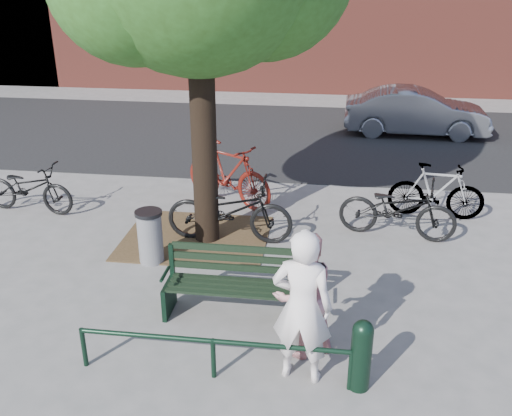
# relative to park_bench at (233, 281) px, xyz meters

# --- Properties ---
(ground) EXTENTS (90.00, 90.00, 0.00)m
(ground) POSITION_rel_park_bench_xyz_m (0.00, -0.08, -0.48)
(ground) COLOR gray
(ground) RESTS_ON ground
(dirt_pit) EXTENTS (2.40, 2.00, 0.02)m
(dirt_pit) POSITION_rel_park_bench_xyz_m (-1.00, 2.12, -0.47)
(dirt_pit) COLOR brown
(dirt_pit) RESTS_ON ground
(road) EXTENTS (40.00, 7.00, 0.01)m
(road) POSITION_rel_park_bench_xyz_m (0.00, 8.42, -0.47)
(road) COLOR black
(road) RESTS_ON ground
(park_bench) EXTENTS (1.74, 0.54, 0.97)m
(park_bench) POSITION_rel_park_bench_xyz_m (0.00, 0.00, 0.00)
(park_bench) COLOR black
(park_bench) RESTS_ON ground
(guard_railing) EXTENTS (3.06, 0.06, 0.51)m
(guard_railing) POSITION_rel_park_bench_xyz_m (0.00, -1.28, -0.08)
(guard_railing) COLOR black
(guard_railing) RESTS_ON ground
(person_left) EXTENTS (0.71, 0.52, 1.81)m
(person_left) POSITION_rel_park_bench_xyz_m (0.95, -1.13, 0.43)
(person_left) COLOR white
(person_left) RESTS_ON ground
(person_right) EXTENTS (0.94, 0.88, 1.55)m
(person_right) POSITION_rel_park_bench_xyz_m (0.95, -0.67, 0.29)
(person_right) COLOR #D89496
(person_right) RESTS_ON ground
(bollard) EXTENTS (0.23, 0.23, 0.85)m
(bollard) POSITION_rel_park_bench_xyz_m (1.60, -1.23, -0.02)
(bollard) COLOR black
(bollard) RESTS_ON ground
(litter_bin) EXTENTS (0.42, 0.42, 0.85)m
(litter_bin) POSITION_rel_park_bench_xyz_m (-1.49, 1.24, -0.05)
(litter_bin) COLOR gray
(litter_bin) RESTS_ON ground
(bicycle_a) EXTENTS (1.85, 0.82, 0.94)m
(bicycle_a) POSITION_rel_park_bench_xyz_m (-4.29, 2.82, -0.01)
(bicycle_a) COLOR black
(bicycle_a) RESTS_ON ground
(bicycle_b) EXTENTS (2.04, 1.53, 1.22)m
(bicycle_b) POSITION_rel_park_bench_xyz_m (-0.72, 3.70, 0.13)
(bicycle_b) COLOR #54120C
(bicycle_b) RESTS_ON ground
(bicycle_c) EXTENTS (2.08, 0.73, 1.09)m
(bicycle_c) POSITION_rel_park_bench_xyz_m (-0.41, 2.12, 0.07)
(bicycle_c) COLOR black
(bicycle_c) RESTS_ON ground
(bicycle_d) EXTENTS (1.73, 0.66, 1.01)m
(bicycle_d) POSITION_rel_park_bench_xyz_m (3.10, 3.56, 0.03)
(bicycle_d) COLOR gray
(bicycle_d) RESTS_ON ground
(bicycle_e) EXTENTS (2.02, 0.99, 1.01)m
(bicycle_e) POSITION_rel_park_bench_xyz_m (2.33, 2.64, 0.03)
(bicycle_e) COLOR black
(bicycle_e) RESTS_ON ground
(parked_car) EXTENTS (3.78, 1.40, 1.24)m
(parked_car) POSITION_rel_park_bench_xyz_m (3.40, 9.10, 0.14)
(parked_car) COLOR gray
(parked_car) RESTS_ON ground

